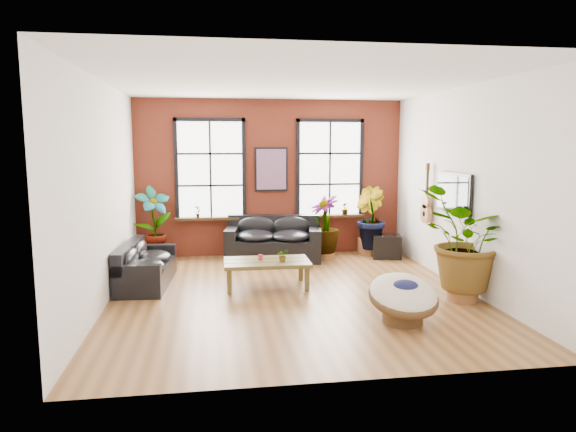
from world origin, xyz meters
The scene contains 19 objects.
room centered at (0.00, 0.15, 1.75)m, with size 6.04×6.54×3.54m.
sofa_back centered at (-0.01, 2.71, 0.43)m, with size 2.18×1.31×0.94m.
sofa_left centered at (-2.56, 0.98, 0.34)m, with size 0.92×1.95×0.75m.
coffee_table centered at (-0.39, 0.50, 0.42)m, with size 1.51×0.87×0.58m.
papasan_chair centered at (1.32, -1.61, 0.38)m, with size 1.00×1.01×0.74m.
poster centered at (0.00, 3.18, 1.95)m, with size 0.74×0.06×0.98m.
tv_wall_unit centered at (2.93, 0.60, 1.54)m, with size 0.13×1.86×1.20m.
media_box centered at (2.49, 2.47, 0.26)m, with size 0.71×0.64×0.51m.
pot_back_left centered at (-2.56, 2.82, 0.17)m, with size 0.59×0.59×0.35m.
pot_back_right centered at (2.21, 2.88, 0.19)m, with size 0.60×0.60×0.37m.
pot_right_wall centered at (2.66, -0.74, 0.18)m, with size 0.59×0.59×0.36m.
pot_mid centered at (1.12, 2.63, 0.17)m, with size 0.55×0.55×0.34m.
floor_plant_back_left centered at (-2.57, 2.84, 0.89)m, with size 0.78×0.53×1.49m, color #144C1D.
floor_plant_back_right centered at (2.20, 2.85, 0.86)m, with size 0.78×0.63×1.41m, color #144C1D.
floor_plant_right_wall centered at (2.67, -0.77, 1.00)m, with size 1.51×1.31×1.68m, color #144C1D.
floor_plant_mid centered at (1.09, 2.60, 0.77)m, with size 0.71×0.71×1.26m, color #144C1D.
table_plant centered at (-0.13, 0.38, 0.59)m, with size 0.20×0.18×0.23m, color #144C1D.
sill_plant_left centered at (-1.65, 3.13, 1.04)m, with size 0.14×0.10×0.27m, color #144C1D.
sill_plant_right centered at (1.70, 3.13, 1.04)m, with size 0.15×0.15×0.27m, color #144C1D.
Camera 1 is at (-1.31, -8.28, 2.51)m, focal length 32.00 mm.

